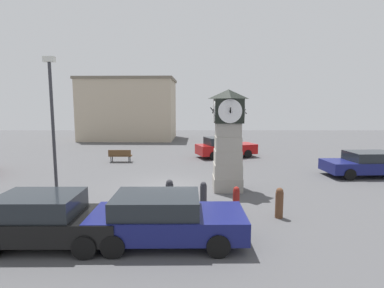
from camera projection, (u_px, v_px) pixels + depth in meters
name	position (u px, v px, depth m)	size (l,w,h in m)	color
ground_plane	(169.00, 186.00, 14.96)	(68.90, 68.90, 0.00)	#4C4C4F
clock_tower	(228.00, 140.00, 14.10)	(1.72, 1.67, 4.76)	#9B968C
bollard_near_tower	(170.00, 194.00, 11.71)	(0.30, 0.30, 1.16)	#333338
bollard_mid_row	(204.00, 195.00, 11.56)	(0.26, 0.26, 1.11)	#333338
bollard_far_row	(237.00, 200.00, 11.18)	(0.25, 0.25, 1.02)	maroon
bollard_end_row	(280.00, 203.00, 10.72)	(0.28, 0.28, 1.11)	brown
car_near_tower	(48.00, 219.00, 8.68)	(4.13, 1.99, 1.48)	black
car_by_building	(165.00, 218.00, 8.78)	(4.51, 2.09, 1.44)	navy
car_far_lot	(366.00, 164.00, 17.06)	(4.52, 2.24, 1.41)	navy
car_silver_hatch	(226.00, 147.00, 23.38)	(4.92, 3.18, 1.58)	#A51111
bench	(121.00, 155.00, 21.36)	(1.60, 0.54, 0.90)	brown
street_lamp_near_road	(53.00, 115.00, 13.46)	(0.50, 0.24, 6.16)	#333338
warehouse_blue_far	(130.00, 109.00, 35.94)	(11.12, 7.31, 7.20)	#B7A88E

